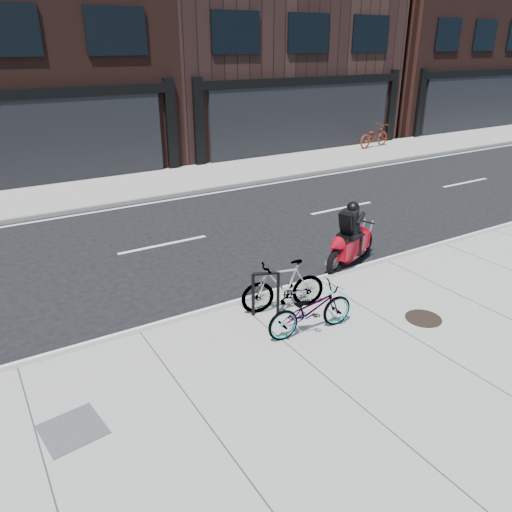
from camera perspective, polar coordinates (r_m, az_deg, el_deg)
ground at (r=11.44m, az=-6.87°, el=-1.93°), size 120.00×120.00×0.00m
sidewalk_near at (r=7.77m, az=9.43°, el=-14.99°), size 60.00×6.00×0.13m
sidewalk_far at (r=18.37m, az=-17.21°, el=7.14°), size 60.00×3.50×0.13m
building_mideast at (r=27.91m, az=-0.81°, el=26.13°), size 12.00×10.00×12.50m
building_east at (r=35.55m, az=17.88°, el=24.91°), size 10.00×10.00×13.00m
bike_rack at (r=9.19m, az=1.12°, el=-3.89°), size 0.48×0.25×0.88m
bicycle_front at (r=8.74m, az=6.24°, el=-6.10°), size 1.71×0.70×0.88m
bicycle_rear at (r=9.39m, az=3.14°, el=-3.42°), size 1.71×0.85×0.99m
motorcycle at (r=11.79m, az=11.06°, el=1.95°), size 2.02×1.02×1.58m
bicycle_far at (r=25.49m, az=13.34°, el=13.21°), size 2.13×1.03×1.07m
manhole_cover at (r=9.79m, az=18.58°, el=-6.77°), size 0.68×0.68×0.02m
utility_grate at (r=7.36m, az=-20.22°, el=-18.10°), size 0.84×0.84×0.02m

